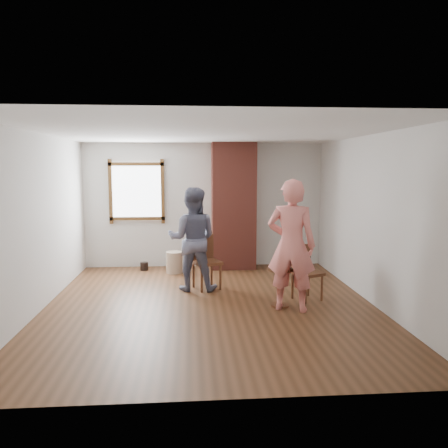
% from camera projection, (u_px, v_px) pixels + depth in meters
% --- Properties ---
extents(ground, '(5.50, 5.50, 0.00)m').
position_uv_depth(ground, '(210.00, 305.00, 6.68)').
color(ground, brown).
rests_on(ground, ground).
extents(room_shell, '(5.04, 5.52, 2.62)m').
position_uv_depth(room_shell, '(205.00, 185.00, 7.04)').
color(room_shell, silver).
rests_on(room_shell, ground).
extents(brick_chimney, '(0.90, 0.50, 2.60)m').
position_uv_depth(brick_chimney, '(234.00, 206.00, 9.03)').
color(brick_chimney, '#974335').
rests_on(brick_chimney, ground).
extents(stoneware_crock, '(0.37, 0.37, 0.43)m').
position_uv_depth(stoneware_crock, '(174.00, 262.00, 8.73)').
color(stoneware_crock, tan).
rests_on(stoneware_crock, ground).
extents(dark_pot, '(0.22, 0.22, 0.16)m').
position_uv_depth(dark_pot, '(144.00, 266.00, 8.95)').
color(dark_pot, black).
rests_on(dark_pot, ground).
extents(dining_chair_left, '(0.57, 0.57, 0.93)m').
position_uv_depth(dining_chair_left, '(205.00, 258.00, 7.61)').
color(dining_chair_left, brown).
rests_on(dining_chair_left, ground).
extents(dining_chair_right, '(0.53, 0.53, 0.86)m').
position_uv_depth(dining_chair_right, '(305.00, 269.00, 6.96)').
color(dining_chair_right, brown).
rests_on(dining_chair_right, ground).
extents(side_table, '(0.40, 0.40, 0.60)m').
position_uv_depth(side_table, '(280.00, 280.00, 6.59)').
color(side_table, brown).
rests_on(side_table, ground).
extents(cake_plate, '(0.18, 0.18, 0.01)m').
position_uv_depth(cake_plate, '(280.00, 267.00, 6.56)').
color(cake_plate, white).
rests_on(cake_plate, side_table).
extents(cake_slice, '(0.08, 0.07, 0.06)m').
position_uv_depth(cake_slice, '(281.00, 265.00, 6.56)').
color(cake_slice, white).
rests_on(cake_slice, cake_plate).
extents(man, '(0.94, 0.77, 1.76)m').
position_uv_depth(man, '(192.00, 239.00, 7.44)').
color(man, black).
rests_on(man, ground).
extents(person_pink, '(0.83, 0.69, 1.94)m').
position_uv_depth(person_pink, '(291.00, 245.00, 6.35)').
color(person_pink, '#F8847C').
rests_on(person_pink, ground).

